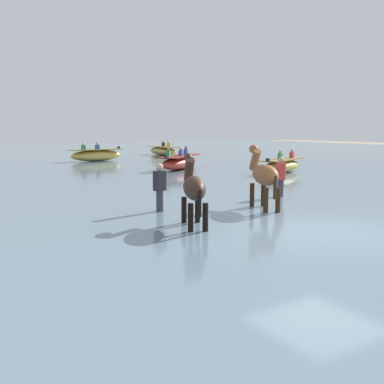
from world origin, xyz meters
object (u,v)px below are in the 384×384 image
object	(u,v)px
boat_distant_west	(180,162)
boat_near_starboard	(282,166)
person_onlooker_left	(160,191)
horse_lead_dark_bay	(194,190)
boat_far_offshore	(163,151)
boat_near_port	(96,155)
horse_trailing_chestnut	(264,176)
person_wading_close	(281,180)

from	to	relation	value
boat_distant_west	boat_near_starboard	size ratio (longest dim) A/B	1.06
person_onlooker_left	horse_lead_dark_bay	bearing A→B (deg)	-96.79
boat_far_offshore	boat_near_starboard	size ratio (longest dim) A/B	1.07
boat_near_starboard	person_onlooker_left	size ratio (longest dim) A/B	2.35
boat_near_port	person_onlooker_left	xyz separation A→B (m)	(-5.33, -18.64, 0.16)
horse_trailing_chestnut	boat_near_port	bearing A→B (deg)	82.33
boat_distant_west	boat_far_offshore	world-z (taller)	boat_distant_west
boat_near_port	horse_trailing_chestnut	bearing A→B (deg)	-97.67
boat_distant_west	horse_trailing_chestnut	bearing A→B (deg)	-110.34
boat_near_port	boat_distant_west	bearing A→B (deg)	-78.27
horse_lead_dark_bay	boat_near_starboard	distance (m)	13.48
boat_far_offshore	boat_near_starboard	world-z (taller)	boat_far_offshore
boat_near_port	person_onlooker_left	bearing A→B (deg)	-105.94
boat_far_offshore	person_onlooker_left	xyz separation A→B (m)	(-12.21, -21.73, 0.20)
boat_far_offshore	person_onlooker_left	distance (m)	24.92
boat_near_port	boat_far_offshore	size ratio (longest dim) A/B	0.95
horse_lead_dark_bay	person_wading_close	bearing A→B (deg)	24.78
horse_lead_dark_bay	boat_far_offshore	size ratio (longest dim) A/B	0.48
boat_distant_west	person_onlooker_left	bearing A→B (deg)	-123.69
person_wading_close	person_onlooker_left	bearing A→B (deg)	-177.87
horse_lead_dark_bay	person_wading_close	world-z (taller)	horse_lead_dark_bay
person_onlooker_left	person_wading_close	bearing A→B (deg)	2.13
boat_far_offshore	boat_distant_west	bearing A→B (deg)	-114.89
horse_lead_dark_bay	boat_near_port	distance (m)	21.48
horse_lead_dark_bay	person_wading_close	distance (m)	5.42
horse_trailing_chestnut	boat_far_offshore	size ratio (longest dim) A/B	0.51
boat_near_starboard	person_wading_close	bearing A→B (deg)	-134.12
boat_near_port	person_wading_close	bearing A→B (deg)	-92.04
person_onlooker_left	horse_trailing_chestnut	bearing A→B (deg)	-25.51
horse_lead_dark_bay	boat_far_offshore	xyz separation A→B (m)	(12.46, 23.82, -0.50)
boat_near_port	boat_near_starboard	size ratio (longest dim) A/B	1.01
person_wading_close	boat_distant_west	bearing A→B (deg)	77.23
boat_distant_west	horse_lead_dark_bay	bearing A→B (deg)	-119.92
horse_trailing_chestnut	boat_near_port	size ratio (longest dim) A/B	0.54
horse_trailing_chestnut	boat_near_port	distance (m)	20.09
boat_distant_west	person_onlooker_left	xyz separation A→B (m)	(-7.01, -10.52, 0.18)
horse_trailing_chestnut	person_onlooker_left	bearing A→B (deg)	154.49
boat_distant_west	boat_far_offshore	bearing A→B (deg)	65.11
boat_near_starboard	person_wading_close	world-z (taller)	person_wading_close
boat_near_port	person_onlooker_left	distance (m)	19.39
boat_near_starboard	boat_far_offshore	bearing A→B (deg)	83.47
boat_near_starboard	boat_distant_west	bearing A→B (deg)	127.77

